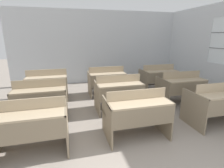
{
  "coord_description": "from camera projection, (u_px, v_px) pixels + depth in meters",
  "views": [
    {
      "loc": [
        -1.25,
        -1.11,
        1.83
      ],
      "look_at": [
        -0.29,
        2.58,
        0.79
      ],
      "focal_mm": 28.0,
      "sensor_mm": 36.0,
      "label": 1
    }
  ],
  "objects": [
    {
      "name": "bench_second_left",
      "position": [
        41.0,
        98.0,
        3.93
      ],
      "size": [
        1.12,
        0.76,
        0.91
      ],
      "color": "#7B6C55",
      "rests_on": "ground_plane"
    },
    {
      "name": "bench_front_left",
      "position": [
        31.0,
        125.0,
        2.75
      ],
      "size": [
        1.12,
        0.76,
        0.91
      ],
      "color": "#7E6F58",
      "rests_on": "ground_plane"
    },
    {
      "name": "bench_front_center",
      "position": [
        137.0,
        112.0,
        3.2
      ],
      "size": [
        1.12,
        0.76,
        0.91
      ],
      "color": "#7B6B55",
      "rests_on": "ground_plane"
    },
    {
      "name": "bench_third_right",
      "position": [
        158.0,
        77.0,
        5.95
      ],
      "size": [
        1.12,
        0.76,
        0.91
      ],
      "color": "#83745D",
      "rests_on": "ground_plane"
    },
    {
      "name": "bench_second_right",
      "position": [
        181.0,
        87.0,
        4.79
      ],
      "size": [
        1.12,
        0.76,
        0.91
      ],
      "color": "#7D6E57",
      "rests_on": "ground_plane"
    },
    {
      "name": "bench_front_right",
      "position": [
        217.0,
        103.0,
        3.65
      ],
      "size": [
        1.12,
        0.76,
        0.91
      ],
      "color": "#81715A",
      "rests_on": "ground_plane"
    },
    {
      "name": "bench_second_center",
      "position": [
        119.0,
        92.0,
        4.38
      ],
      "size": [
        1.12,
        0.76,
        0.91
      ],
      "color": "#80715A",
      "rests_on": "ground_plane"
    },
    {
      "name": "bench_third_center",
      "position": [
        107.0,
        80.0,
        5.55
      ],
      "size": [
        1.12,
        0.76,
        0.91
      ],
      "color": "#7F6F58",
      "rests_on": "ground_plane"
    },
    {
      "name": "wall_back",
      "position": [
        98.0,
        47.0,
        6.95
      ],
      "size": [
        6.61,
        0.06,
        2.8
      ],
      "color": "silver",
      "rests_on": "ground_plane"
    },
    {
      "name": "bench_third_left",
      "position": [
        48.0,
        84.0,
        5.09
      ],
      "size": [
        1.12,
        0.76,
        0.91
      ],
      "color": "#83745D",
      "rests_on": "ground_plane"
    }
  ]
}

